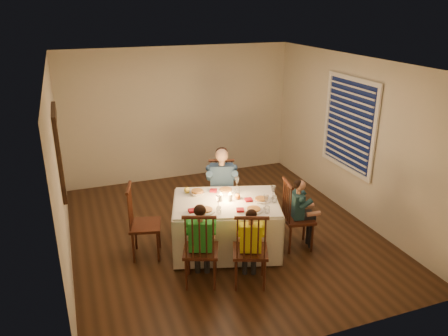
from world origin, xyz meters
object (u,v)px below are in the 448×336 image
object	(u,v)px
chair_near_right	(249,282)
child_yellow	(249,282)
child_green	(202,282)
child_teal	(296,246)
chair_adult	(222,223)
chair_end	(296,246)
dining_table	(226,215)
serving_bowl	(197,193)
adult	(222,223)
chair_near_left	(202,282)
chair_extra	(148,255)

from	to	relation	value
chair_near_right	child_yellow	bearing A→B (deg)	-158.59
child_green	child_teal	world-z (taller)	child_green
chair_adult	chair_end	distance (m)	1.31
chair_adult	child_yellow	world-z (taller)	child_yellow
dining_table	child_green	world-z (taller)	dining_table
dining_table	serving_bowl	bearing A→B (deg)	149.44
child_teal	adult	bearing A→B (deg)	48.04
chair_near_left	adult	size ratio (longest dim) A/B	0.81
chair_end	child_green	size ratio (longest dim) A/B	0.94
chair_near_left	chair_near_right	size ratio (longest dim) A/B	1.00
dining_table	chair_near_left	size ratio (longest dim) A/B	1.64
chair_near_left	adult	xyz separation A→B (m)	(0.78, 1.39, 0.00)
chair_extra	child_green	bearing A→B (deg)	-134.48
adult	serving_bowl	world-z (taller)	serving_bowl
chair_end	serving_bowl	bearing A→B (deg)	74.82
serving_bowl	chair_adult	bearing A→B (deg)	37.69
child_green	chair_adult	bearing A→B (deg)	-98.76
dining_table	child_green	size ratio (longest dim) A/B	1.55
chair_end	chair_near_right	bearing A→B (deg)	130.60
child_green	child_teal	bearing A→B (deg)	-146.96
chair_near_right	chair_end	size ratio (longest dim) A/B	1.00
dining_table	chair_end	size ratio (longest dim) A/B	1.64
dining_table	chair_adult	size ratio (longest dim) A/B	1.64
chair_adult	chair_near_left	bearing A→B (deg)	-101.38
dining_table	serving_bowl	distance (m)	0.52
child_green	child_yellow	xyz separation A→B (m)	(0.57, -0.23, 0.00)
dining_table	child_green	distance (m)	1.02
chair_adult	chair_extra	xyz separation A→B (m)	(-1.31, -0.51, 0.00)
chair_near_right	chair_end	distance (m)	1.15
chair_adult	child_yellow	size ratio (longest dim) A/B	0.99
chair_extra	child_green	distance (m)	1.02
chair_near_right	adult	distance (m)	1.62
chair_near_left	child_green	xyz separation A→B (m)	(0.00, 0.00, 0.00)
chair_end	serving_bowl	distance (m)	1.66
chair_near_left	child_green	distance (m)	0.00
adult	child_green	xyz separation A→B (m)	(-0.78, -1.39, 0.00)
chair_extra	child_yellow	bearing A→B (deg)	-120.62
chair_extra	serving_bowl	xyz separation A→B (m)	(0.79, 0.11, 0.79)
chair_adult	child_teal	size ratio (longest dim) A/B	0.99
adult	chair_near_left	bearing A→B (deg)	-101.38
chair_adult	chair_near_left	world-z (taller)	same
adult	chair_end	bearing A→B (deg)	-34.75
dining_table	child_yellow	world-z (taller)	dining_table
adult	child_green	distance (m)	1.59
serving_bowl	chair_near_right	bearing A→B (deg)	-75.51
child_yellow	chair_end	bearing A→B (deg)	-128.76
child_green	chair_near_right	bearing A→B (deg)	179.08
chair_near_left	chair_extra	distance (m)	1.02
child_teal	child_green	bearing A→B (deg)	113.21
child_yellow	serving_bowl	distance (m)	1.48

